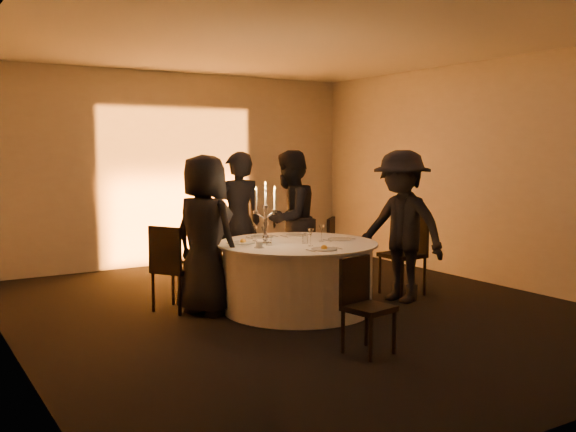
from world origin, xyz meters
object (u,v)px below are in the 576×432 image
chair_back_left (206,255)px  coffee_cup (259,245)px  guest_left (205,235)px  chair_right (408,247)px  guest_right (401,226)px  banquet_table (297,276)px  chair_front (363,300)px  guest_back_right (290,220)px  chair_left (171,263)px  guest_back_left (238,223)px  chair_back_right (323,247)px  candelabra (265,222)px

chair_back_left → coffee_cup: chair_back_left is taller
chair_back_left → guest_left: 1.08m
chair_right → guest_right: guest_right is taller
banquet_table → chair_front: bearing=-101.5°
guest_back_right → chair_left: bearing=-16.1°
chair_right → coffee_cup: bearing=-89.9°
banquet_table → coffee_cup: 0.71m
banquet_table → guest_back_right: 1.28m
chair_front → guest_back_left: 2.77m
banquet_table → chair_back_right: chair_back_right is taller
chair_back_left → guest_left: bearing=85.7°
guest_right → coffee_cup: bearing=-108.4°
banquet_table → candelabra: candelabra is taller
chair_right → coffee_cup: size_ratio=9.44×
chair_back_right → chair_right: 1.18m
chair_front → guest_right: guest_right is taller
chair_right → coffee_cup: (-2.17, -0.08, 0.21)m
guest_right → coffee_cup: guest_right is taller
chair_back_right → guest_left: guest_left is taller
guest_right → candelabra: 1.70m
candelabra → chair_front: bearing=-87.9°
candelabra → guest_back_left: bearing=78.3°
candelabra → guest_left: bearing=150.9°
guest_right → coffee_cup: (-1.84, 0.17, -0.10)m
chair_back_left → candelabra: size_ratio=1.27×
chair_back_right → guest_right: (0.23, -1.29, 0.40)m
banquet_table → guest_back_right: size_ratio=1.00×
chair_right → guest_back_right: guest_back_right is taller
chair_back_right → candelabra: (-1.43, -0.94, 0.51)m
guest_back_left → guest_back_right: size_ratio=0.99×
chair_right → chair_front: chair_right is taller
guest_left → guest_back_left: guest_back_left is taller
chair_right → candelabra: (-1.99, 0.10, 0.42)m
guest_back_left → candelabra: size_ratio=2.55×
banquet_table → chair_right: bearing=-1.7°
banquet_table → guest_right: (1.28, -0.30, 0.52)m
chair_front → chair_left: bearing=101.6°
chair_right → guest_back_left: bearing=-125.9°
guest_back_left → chair_right: bearing=153.7°
chair_back_left → candelabra: (0.15, -1.23, 0.52)m
banquet_table → chair_right: 1.62m
chair_back_right → chair_right: (0.56, -1.04, 0.08)m
chair_back_left → candelabra: 1.35m
chair_right → candelabra: candelabra is taller
chair_back_right → chair_front: bearing=18.2°
chair_front → guest_right: bearing=28.2°
chair_front → guest_back_right: bearing=61.1°
chair_left → chair_back_right: size_ratio=1.08×
chair_right → guest_back_right: size_ratio=0.58×
banquet_table → coffee_cup: (-0.56, -0.12, 0.42)m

